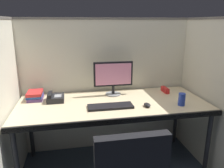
% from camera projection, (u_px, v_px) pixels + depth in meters
% --- Properties ---
extents(cubicle_partition_rear, '(2.21, 0.06, 1.57)m').
position_uv_depth(cubicle_partition_rear, '(106.00, 85.00, 2.61)').
color(cubicle_partition_rear, beige).
rests_on(cubicle_partition_rear, ground).
extents(cubicle_partition_left, '(0.06, 1.41, 1.57)m').
position_uv_depth(cubicle_partition_left, '(5.00, 109.00, 1.91)').
color(cubicle_partition_left, beige).
rests_on(cubicle_partition_left, ground).
extents(cubicle_partition_right, '(0.06, 1.41, 1.57)m').
position_uv_depth(cubicle_partition_right, '(208.00, 95.00, 2.27)').
color(cubicle_partition_right, beige).
rests_on(cubicle_partition_right, ground).
extents(desk, '(1.90, 0.80, 0.74)m').
position_uv_depth(desk, '(113.00, 107.00, 2.20)').
color(desk, beige).
rests_on(desk, ground).
extents(monitor_center, '(0.43, 0.17, 0.37)m').
position_uv_depth(monitor_center, '(113.00, 76.00, 2.37)').
color(monitor_center, gray).
rests_on(monitor_center, desk).
extents(keyboard_main, '(0.43, 0.15, 0.02)m').
position_uv_depth(keyboard_main, '(110.00, 106.00, 2.07)').
color(keyboard_main, black).
rests_on(keyboard_main, desk).
extents(computer_mouse, '(0.06, 0.10, 0.04)m').
position_uv_depth(computer_mouse, '(147.00, 105.00, 2.09)').
color(computer_mouse, black).
rests_on(computer_mouse, desk).
extents(red_stapler, '(0.04, 0.15, 0.06)m').
position_uv_depth(red_stapler, '(165.00, 90.00, 2.51)').
color(red_stapler, red).
rests_on(red_stapler, desk).
extents(desk_phone, '(0.17, 0.19, 0.09)m').
position_uv_depth(desk_phone, '(55.00, 98.00, 2.23)').
color(desk_phone, black).
rests_on(desk_phone, desk).
extents(soda_can, '(0.07, 0.07, 0.12)m').
position_uv_depth(soda_can, '(182.00, 99.00, 2.11)').
color(soda_can, '#263FB2').
rests_on(soda_can, desk).
extents(book_stack, '(0.16, 0.21, 0.09)m').
position_uv_depth(book_stack, '(35.00, 95.00, 2.27)').
color(book_stack, '#4C3366').
rests_on(book_stack, desk).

